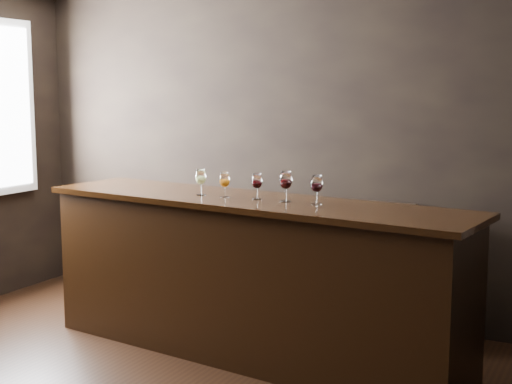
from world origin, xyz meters
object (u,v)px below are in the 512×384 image
at_px(bar_counter, 250,281).
at_px(back_bar_shelf, 246,254).
at_px(glass_red_c, 317,184).
at_px(glass_red_b, 286,181).
at_px(glass_red_a, 257,182).
at_px(glass_amber, 225,180).
at_px(glass_white, 201,178).

bearing_deg(bar_counter, back_bar_shelf, 126.01).
height_order(bar_counter, glass_red_c, glass_red_c).
bearing_deg(glass_red_b, glass_red_a, 179.25).
bearing_deg(back_bar_shelf, glass_amber, -70.48).
relative_size(bar_counter, glass_red_c, 15.99).
height_order(back_bar_shelf, glass_red_b, glass_red_b).
xyz_separation_m(back_bar_shelf, glass_white, (0.12, -0.91, 0.76)).
bearing_deg(bar_counter, glass_amber, -165.11).
bearing_deg(glass_red_b, back_bar_shelf, 131.52).
bearing_deg(back_bar_shelf, glass_red_b, -48.48).
distance_m(back_bar_shelf, glass_amber, 1.24).
distance_m(glass_amber, glass_red_b, 0.47).
distance_m(back_bar_shelf, glass_red_c, 1.57).
bearing_deg(glass_amber, back_bar_shelf, 109.52).
relative_size(glass_amber, glass_red_a, 0.99).
bearing_deg(glass_amber, glass_red_c, 1.50).
bearing_deg(glass_white, glass_red_b, 0.95).
distance_m(bar_counter, glass_red_c, 0.89).
bearing_deg(back_bar_shelf, glass_white, -82.62).
xyz_separation_m(bar_counter, back_bar_shelf, (-0.51, 0.90, -0.04)).
xyz_separation_m(bar_counter, glass_white, (-0.40, -0.01, 0.72)).
relative_size(glass_white, glass_amber, 1.05).
relative_size(glass_white, glass_red_c, 0.96).
distance_m(glass_white, glass_amber, 0.21).
bearing_deg(glass_white, back_bar_shelf, 97.38).
height_order(back_bar_shelf, glass_red_c, glass_red_c).
height_order(glass_red_b, glass_red_c, glass_red_b).
relative_size(glass_white, glass_red_b, 0.90).
bearing_deg(glass_red_b, glass_red_c, -2.94).
bearing_deg(glass_white, glass_red_c, -0.05).
xyz_separation_m(bar_counter, glass_red_c, (0.51, -0.01, 0.73)).
bearing_deg(glass_white, glass_amber, -5.16).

